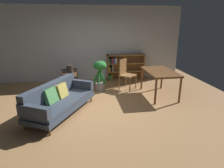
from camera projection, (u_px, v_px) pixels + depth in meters
name	position (u px, v px, depth m)	size (l,w,h in m)	color
ground_plane	(98.00, 108.00, 5.07)	(8.16, 8.16, 0.00)	#A87A4C
back_wall_panel	(91.00, 44.00, 7.20)	(6.80, 0.10, 2.70)	silver
fabric_couch	(59.00, 99.00, 4.68)	(1.63, 2.11, 0.75)	brown
media_console	(70.00, 81.00, 6.39)	(0.46, 1.21, 0.57)	#56351E
open_laptop	(68.00, 71.00, 6.37)	(0.39, 0.29, 0.08)	silver
desk_speaker	(70.00, 70.00, 6.06)	(0.19, 0.19, 0.28)	#2D2823
potted_floor_plant	(100.00, 73.00, 6.21)	(0.49, 0.42, 0.97)	#9E9389
dining_table	(160.00, 74.00, 5.72)	(0.79, 1.36, 0.77)	brown
dining_chair_near	(126.00, 73.00, 6.38)	(0.62, 0.62, 0.98)	olive
bookshelf	(123.00, 67.00, 7.47)	(1.43, 0.30, 0.97)	olive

